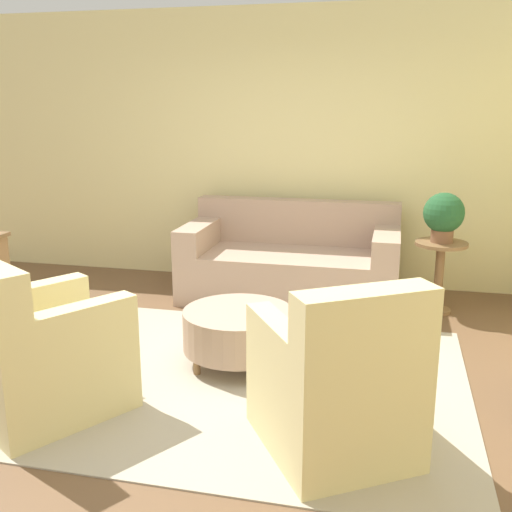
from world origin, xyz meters
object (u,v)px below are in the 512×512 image
armchair_left (39,356)px  ottoman_table (239,329)px  armchair_right (338,387)px  couch (291,264)px  potted_plant_on_side_table (444,215)px  side_table (440,266)px

armchair_left → ottoman_table: (0.98, 0.97, -0.11)m
armchair_right → ottoman_table: size_ratio=1.36×
couch → potted_plant_on_side_table: (1.38, -0.13, 0.57)m
couch → potted_plant_on_side_table: size_ratio=4.62×
armchair_left → couch: bearing=67.7°
armchair_left → armchair_right: 1.79m
armchair_left → side_table: 3.50m
armchair_left → potted_plant_on_side_table: (2.46, 2.49, 0.52)m
ottoman_table → couch: bearing=86.8°
armchair_left → ottoman_table: 1.39m
potted_plant_on_side_table → side_table: bearing=-90.0°
armchair_right → armchair_left: bearing=180.0°
couch → potted_plant_on_side_table: potted_plant_on_side_table is taller
ottoman_table → armchair_left: bearing=-135.4°
armchair_right → side_table: bearing=75.0°
potted_plant_on_side_table → couch: bearing=174.6°
armchair_left → ottoman_table: size_ratio=1.36×
side_table → potted_plant_on_side_table: 0.47m
ottoman_table → armchair_right: bearing=-50.3°
side_table → ottoman_table: bearing=-134.1°
couch → ottoman_table: 1.65m
ottoman_table → side_table: (1.47, 1.52, 0.16)m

